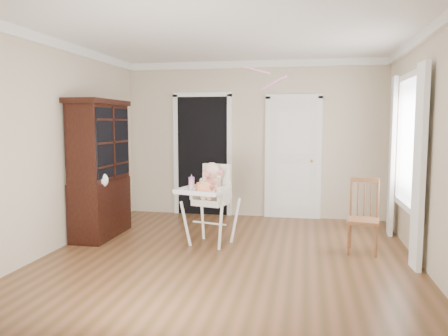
% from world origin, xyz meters
% --- Properties ---
extents(floor, '(5.00, 5.00, 0.00)m').
position_xyz_m(floor, '(0.00, 0.00, 0.00)').
color(floor, '#51371B').
rests_on(floor, ground).
extents(ceiling, '(5.00, 5.00, 0.00)m').
position_xyz_m(ceiling, '(0.00, 0.00, 2.70)').
color(ceiling, white).
rests_on(ceiling, wall_back).
extents(wall_back, '(4.50, 0.00, 4.50)m').
position_xyz_m(wall_back, '(0.00, 2.50, 1.35)').
color(wall_back, beige).
rests_on(wall_back, floor).
extents(wall_left, '(0.00, 5.00, 5.00)m').
position_xyz_m(wall_left, '(-2.25, 0.00, 1.35)').
color(wall_left, beige).
rests_on(wall_left, floor).
extents(wall_right, '(0.00, 5.00, 5.00)m').
position_xyz_m(wall_right, '(2.25, 0.00, 1.35)').
color(wall_right, beige).
rests_on(wall_right, floor).
extents(crown_molding, '(4.50, 5.00, 0.12)m').
position_xyz_m(crown_molding, '(0.00, 0.00, 2.64)').
color(crown_molding, white).
rests_on(crown_molding, ceiling).
extents(doorway, '(1.06, 0.05, 2.22)m').
position_xyz_m(doorway, '(-0.90, 2.48, 1.11)').
color(doorway, black).
rests_on(doorway, wall_back).
extents(closet_door, '(0.96, 0.09, 2.13)m').
position_xyz_m(closet_door, '(0.70, 2.48, 1.02)').
color(closet_door, white).
rests_on(closet_door, wall_back).
extents(window_right, '(0.13, 1.84, 2.30)m').
position_xyz_m(window_right, '(2.18, 0.80, 1.29)').
color(window_right, white).
rests_on(window_right, wall_right).
extents(high_chair, '(0.80, 0.91, 1.11)m').
position_xyz_m(high_chair, '(-0.33, 0.59, 0.68)').
color(high_chair, white).
rests_on(high_chair, floor).
extents(baby, '(0.32, 0.29, 0.51)m').
position_xyz_m(baby, '(-0.33, 0.61, 0.85)').
color(baby, beige).
rests_on(baby, high_chair).
extents(cake, '(0.24, 0.24, 0.11)m').
position_xyz_m(cake, '(-0.36, 0.33, 0.82)').
color(cake, silver).
rests_on(cake, high_chair).
extents(sippy_cup, '(0.08, 0.08, 0.19)m').
position_xyz_m(sippy_cup, '(-0.58, 0.52, 0.85)').
color(sippy_cup, pink).
rests_on(sippy_cup, high_chair).
extents(china_cabinet, '(0.52, 1.17, 1.97)m').
position_xyz_m(china_cabinet, '(-1.99, 0.71, 0.99)').
color(china_cabinet, black).
rests_on(china_cabinet, floor).
extents(dining_chair, '(0.44, 0.44, 0.94)m').
position_xyz_m(dining_chair, '(1.65, 0.59, 0.44)').
color(dining_chair, brown).
rests_on(dining_chair, floor).
extents(streamer, '(0.41, 0.32, 0.15)m').
position_xyz_m(streamer, '(0.24, 0.90, 2.36)').
color(streamer, pink).
rests_on(streamer, ceiling).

